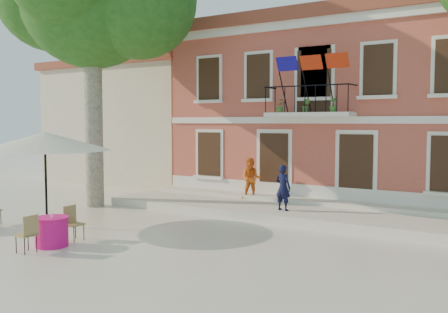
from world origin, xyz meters
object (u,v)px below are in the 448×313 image
(patio_umbrella, at_px, (45,141))
(cafe_table_1, at_px, (52,230))
(pedestrian_navy, at_px, (283,188))
(pedestrian_orange, at_px, (251,179))

(patio_umbrella, relative_size, cafe_table_1, 2.05)
(pedestrian_navy, relative_size, cafe_table_1, 0.79)
(pedestrian_orange, bearing_deg, cafe_table_1, -116.15)
(pedestrian_navy, relative_size, pedestrian_orange, 0.97)
(cafe_table_1, bearing_deg, pedestrian_navy, 61.47)
(pedestrian_orange, distance_m, cafe_table_1, 8.17)
(patio_umbrella, bearing_deg, cafe_table_1, -35.70)
(pedestrian_navy, height_order, cafe_table_1, pedestrian_navy)
(patio_umbrella, xyz_separation_m, pedestrian_orange, (3.62, 6.47, -1.56))
(patio_umbrella, height_order, cafe_table_1, patio_umbrella)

